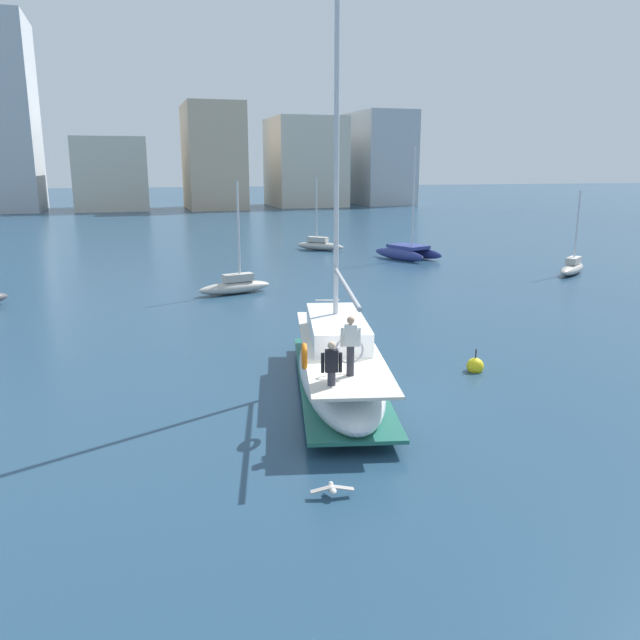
{
  "coord_description": "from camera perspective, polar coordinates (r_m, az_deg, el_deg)",
  "views": [
    {
      "loc": [
        -5.85,
        -16.33,
        6.77
      ],
      "look_at": [
        0.12,
        3.35,
        1.8
      ],
      "focal_mm": 35.93,
      "sensor_mm": 36.0,
      "label": 1
    }
  ],
  "objects": [
    {
      "name": "ground_plane",
      "position": [
        18.61,
        2.66,
        -7.75
      ],
      "size": [
        400.0,
        400.0,
        0.0
      ],
      "primitive_type": "plane",
      "color": "navy"
    },
    {
      "name": "main_sailboat",
      "position": [
        19.62,
        1.68,
        -3.78
      ],
      "size": [
        4.47,
        9.89,
        13.45
      ],
      "color": "silver",
      "rests_on": "ground"
    },
    {
      "name": "moored_sloop_far",
      "position": [
        52.86,
        -0.04,
        6.74
      ],
      "size": [
        3.71,
        3.65,
        5.87
      ],
      "color": "#B7B2A8",
      "rests_on": "ground"
    },
    {
      "name": "moored_catamaran",
      "position": [
        44.14,
        21.55,
        4.41
      ],
      "size": [
        3.84,
        3.32,
        5.27
      ],
      "color": "#B7B2A8",
      "rests_on": "ground"
    },
    {
      "name": "moored_cutter_left",
      "position": [
        48.38,
        7.85,
        6.14
      ],
      "size": [
        4.0,
        5.56,
        8.14
      ],
      "color": "navy",
      "rests_on": "ground"
    },
    {
      "name": "moored_cutter_right",
      "position": [
        35.02,
        -7.55,
        3.1
      ],
      "size": [
        4.25,
        1.99,
        5.97
      ],
      "color": "#B7B2A8",
      "rests_on": "ground"
    },
    {
      "name": "seagull",
      "position": [
        13.85,
        1.09,
        -14.8
      ],
      "size": [
        0.93,
        0.48,
        0.17
      ],
      "color": "silver",
      "rests_on": "ground"
    },
    {
      "name": "mooring_buoy",
      "position": [
        22.29,
        13.65,
        -4.01
      ],
      "size": [
        0.58,
        0.58,
        0.89
      ],
      "color": "yellow",
      "rests_on": "ground"
    },
    {
      "name": "waterfront_buildings",
      "position": [
        109.03,
        -15.81,
        14.71
      ],
      "size": [
        88.44,
        20.0,
        27.89
      ],
      "color": "#B2B7BC",
      "rests_on": "ground"
    }
  ]
}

